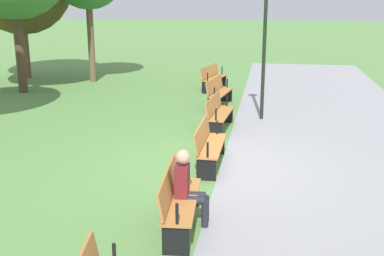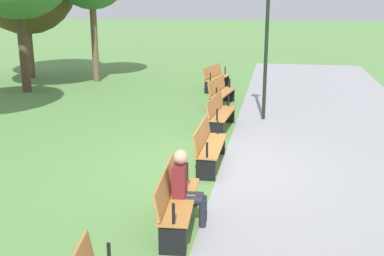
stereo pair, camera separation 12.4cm
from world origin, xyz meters
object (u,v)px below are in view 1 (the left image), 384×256
object	(u,v)px
bench_2	(218,112)
person_seated	(188,185)
bench_0	(213,77)
bench_4	(178,199)
bench_1	(218,92)
bench_3	(208,144)
lamp_post	(265,21)

from	to	relation	value
bench_2	person_seated	world-z (taller)	person_seated
bench_0	bench_2	bearing A→B (deg)	21.39
bench_2	bench_4	bearing A→B (deg)	4.28
bench_1	bench_3	size ratio (longest dim) A/B	1.03
bench_0	person_seated	size ratio (longest dim) A/B	1.49
bench_1	bench_4	world-z (taller)	same
bench_3	person_seated	bearing A→B (deg)	0.63
bench_3	bench_1	bearing A→B (deg)	-175.73
bench_2	lamp_post	size ratio (longest dim) A/B	0.45
bench_0	bench_4	distance (m)	11.00
bench_2	lamp_post	distance (m)	2.86
bench_1	person_seated	xyz separation A→B (m)	(8.11, 0.44, 0.16)
bench_4	bench_1	bearing A→B (deg)	177.85
bench_3	bench_4	size ratio (longest dim) A/B	0.98
bench_0	bench_1	distance (m)	2.76
bench_2	bench_3	bearing A→B (deg)	6.42
bench_3	lamp_post	bearing A→B (deg)	166.49
bench_0	bench_1	bearing A→B (deg)	23.53
bench_4	person_seated	world-z (taller)	person_seated
bench_0	lamp_post	bearing A→B (deg)	37.90
bench_1	lamp_post	world-z (taller)	lamp_post
bench_0	bench_3	distance (m)	8.27
bench_4	person_seated	xyz separation A→B (m)	(-0.15, 0.13, 0.16)
bench_2	lamp_post	bearing A→B (deg)	145.58
bench_3	person_seated	world-z (taller)	person_seated
bench_1	lamp_post	xyz separation A→B (m)	(1.38, 1.40, 2.27)
bench_2	lamp_post	xyz separation A→B (m)	(-1.36, 1.09, 2.27)
bench_0	lamp_post	distance (m)	5.05
bench_0	bench_1	size ratio (longest dim) A/B	1.01
bench_3	lamp_post	size ratio (longest dim) A/B	0.44
bench_0	bench_3	world-z (taller)	same
bench_2	bench_3	distance (m)	2.76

